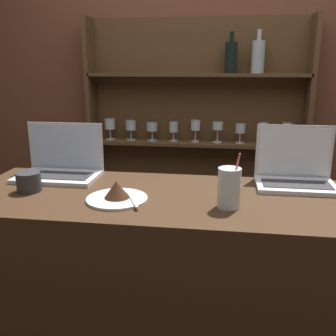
% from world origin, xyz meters
% --- Properties ---
extents(bar_counter, '(1.91, 0.58, 0.99)m').
position_xyz_m(bar_counter, '(0.00, 0.29, 0.50)').
color(bar_counter, '#382314').
rests_on(bar_counter, ground_plane).
extents(back_wall, '(7.00, 0.06, 2.70)m').
position_xyz_m(back_wall, '(0.00, 1.51, 1.35)').
color(back_wall, brown).
rests_on(back_wall, ground_plane).
extents(back_shelf, '(1.42, 0.18, 1.76)m').
position_xyz_m(back_shelf, '(-0.14, 1.43, 0.92)').
color(back_shelf, brown).
rests_on(back_shelf, ground_plane).
extents(laptop_near, '(0.35, 0.22, 0.23)m').
position_xyz_m(laptop_near, '(-0.67, 0.47, 1.05)').
color(laptop_near, silver).
rests_on(laptop_near, bar_counter).
extents(laptop_far, '(0.31, 0.21, 0.24)m').
position_xyz_m(laptop_far, '(0.33, 0.49, 1.05)').
color(laptop_far, silver).
rests_on(laptop_far, bar_counter).
extents(cake_plate, '(0.22, 0.22, 0.07)m').
position_xyz_m(cake_plate, '(-0.35, 0.21, 1.02)').
color(cake_plate, silver).
rests_on(cake_plate, bar_counter).
extents(water_glass, '(0.08, 0.08, 0.19)m').
position_xyz_m(water_glass, '(0.06, 0.20, 1.06)').
color(water_glass, silver).
rests_on(water_glass, bar_counter).
extents(coffee_cup, '(0.09, 0.09, 0.08)m').
position_xyz_m(coffee_cup, '(-0.71, 0.26, 1.03)').
color(coffee_cup, '#2D2D33').
rests_on(coffee_cup, bar_counter).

